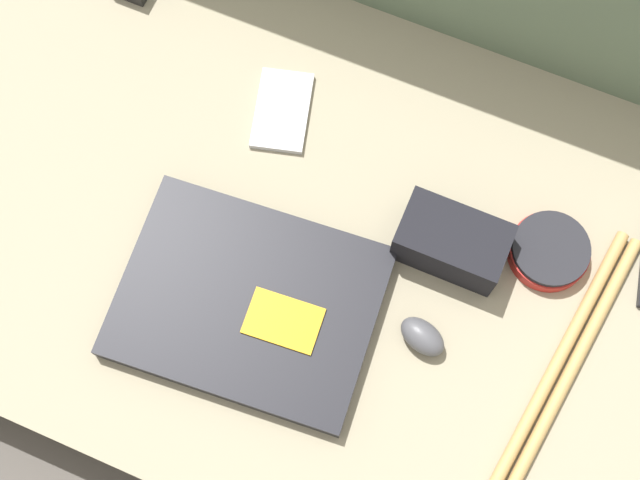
% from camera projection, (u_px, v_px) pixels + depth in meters
% --- Properties ---
extents(ground_plane, '(8.00, 8.00, 0.00)m').
position_uv_depth(ground_plane, '(320.00, 272.00, 1.25)').
color(ground_plane, '#4C4742').
extents(couch_seat, '(1.17, 0.70, 0.13)m').
position_uv_depth(couch_seat, '(320.00, 259.00, 1.20)').
color(couch_seat, gray).
rests_on(couch_seat, ground_plane).
extents(laptop, '(0.33, 0.27, 0.03)m').
position_uv_depth(laptop, '(249.00, 302.00, 1.10)').
color(laptop, black).
rests_on(laptop, couch_seat).
extents(computer_mouse, '(0.07, 0.05, 0.03)m').
position_uv_depth(computer_mouse, '(422.00, 337.00, 1.08)').
color(computer_mouse, '#4C4C51').
rests_on(computer_mouse, couch_seat).
extents(speaker_puck, '(0.10, 0.10, 0.03)m').
position_uv_depth(speaker_puck, '(549.00, 251.00, 1.12)').
color(speaker_puck, red).
rests_on(speaker_puck, couch_seat).
extents(phone_black, '(0.10, 0.13, 0.01)m').
position_uv_depth(phone_black, '(282.00, 111.00, 1.19)').
color(phone_black, '#B7B7BC').
rests_on(phone_black, couch_seat).
extents(camera_pouch, '(0.13, 0.08, 0.07)m').
position_uv_depth(camera_pouch, '(452.00, 242.00, 1.10)').
color(camera_pouch, black).
rests_on(camera_pouch, couch_seat).
extents(drumstick_pair, '(0.09, 0.38, 0.02)m').
position_uv_depth(drumstick_pair, '(564.00, 367.00, 1.08)').
color(drumstick_pair, tan).
rests_on(drumstick_pair, couch_seat).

